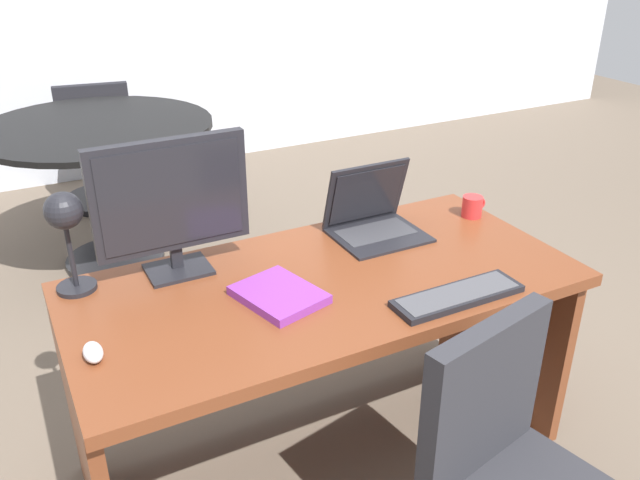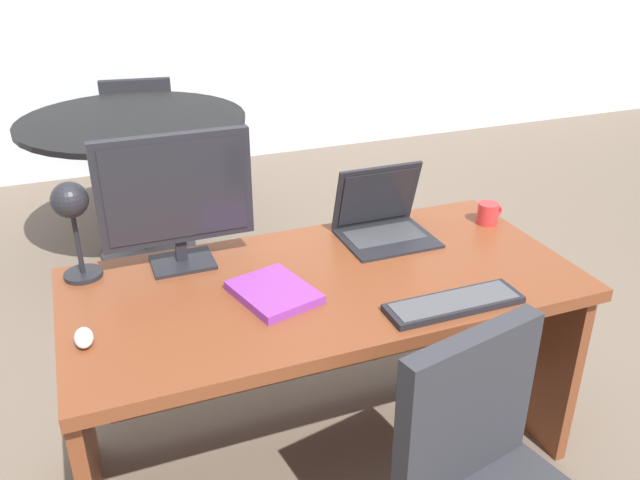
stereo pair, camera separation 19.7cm
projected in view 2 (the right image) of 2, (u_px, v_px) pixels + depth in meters
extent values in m
plane|color=#6B5B4C|center=(225.00, 269.00, 3.64)|extent=(12.00, 12.00, 0.00)
cube|color=brown|center=(324.00, 285.00, 2.08)|extent=(1.60, 0.77, 0.04)
cube|color=brown|center=(84.00, 436.00, 1.98)|extent=(0.04, 0.68, 0.69)
cube|color=brown|center=(515.00, 330.00, 2.49)|extent=(0.04, 0.68, 0.69)
cube|color=brown|center=(296.00, 325.00, 2.46)|extent=(1.41, 0.02, 0.48)
cube|color=black|center=(183.00, 262.00, 2.15)|extent=(0.20, 0.16, 0.01)
cube|color=black|center=(181.00, 249.00, 2.14)|extent=(0.04, 0.02, 0.07)
cube|color=black|center=(175.00, 189.00, 2.04)|extent=(0.48, 0.04, 0.36)
cube|color=black|center=(176.00, 191.00, 2.02)|extent=(0.44, 0.00, 0.31)
cube|color=black|center=(387.00, 238.00, 2.32)|extent=(0.32, 0.26, 0.01)
cube|color=#38383D|center=(385.00, 235.00, 2.33)|extent=(0.27, 0.15, 0.00)
cube|color=black|center=(376.00, 196.00, 2.34)|extent=(0.32, 0.08, 0.24)
cube|color=black|center=(378.00, 197.00, 2.34)|extent=(0.28, 0.06, 0.20)
cube|color=black|center=(454.00, 304.00, 1.92)|extent=(0.42, 0.12, 0.02)
cube|color=#47474C|center=(454.00, 300.00, 1.91)|extent=(0.38, 0.10, 0.00)
ellipsoid|color=silver|center=(84.00, 338.00, 1.74)|extent=(0.05, 0.09, 0.04)
cylinder|color=black|center=(83.00, 274.00, 2.08)|extent=(0.12, 0.12, 0.01)
cylinder|color=black|center=(77.00, 241.00, 2.03)|extent=(0.02, 0.02, 0.22)
sphere|color=black|center=(70.00, 200.00, 1.93)|extent=(0.11, 0.11, 0.11)
cube|color=purple|center=(274.00, 292.00, 1.97)|extent=(0.26, 0.30, 0.03)
cylinder|color=red|center=(488.00, 213.00, 2.43)|extent=(0.08, 0.08, 0.08)
torus|color=red|center=(497.00, 211.00, 2.44)|extent=(0.05, 0.01, 0.05)
cube|color=#2D2D33|center=(467.00, 407.00, 1.69)|extent=(0.44, 0.15, 0.44)
cylinder|color=black|center=(149.00, 250.00, 3.81)|extent=(0.54, 0.54, 0.04)
cylinder|color=black|center=(141.00, 188.00, 3.64)|extent=(0.08, 0.08, 0.73)
cylinder|color=black|center=(132.00, 121.00, 3.47)|extent=(1.19, 1.19, 0.03)
cylinder|color=black|center=(149.00, 190.00, 4.64)|extent=(0.56, 0.56, 0.04)
cylinder|color=black|center=(146.00, 166.00, 4.56)|extent=(0.05, 0.05, 0.32)
cube|color=black|center=(143.00, 138.00, 4.47)|extent=(0.52, 0.52, 0.08)
cube|color=black|center=(138.00, 112.00, 4.17)|extent=(0.44, 0.12, 0.41)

